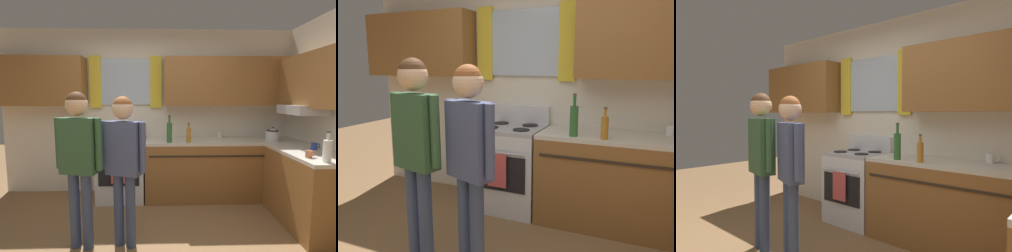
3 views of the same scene
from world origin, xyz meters
The scene contains 8 objects.
back_wall_unit centered at (0.04, 1.82, 1.50)m, with size 4.60×0.42×2.60m.
kitchen_counter_run centered at (1.42, 1.25, 0.45)m, with size 2.31×1.76×0.90m.
stove_oven centered at (-0.38, 1.54, 0.47)m, with size 0.69×0.67×1.10m.
bottle_oil_amber centered at (0.61, 1.32, 1.01)m, with size 0.06×0.06×0.29m.
bottle_wine_green centered at (0.34, 1.33, 1.05)m, with size 0.08×0.08×0.39m.
mug_ceramic_white centered at (1.17, 1.74, 0.95)m, with size 0.13×0.08×0.09m.
adult_left centered at (-0.60, 0.27, 1.01)m, with size 0.49×0.23×1.60m.
adult_in_plaid centered at (-0.16, 0.29, 0.98)m, with size 0.46×0.26×1.56m.
Camera 3 is at (2.01, -1.44, 1.38)m, focal length 31.90 mm.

